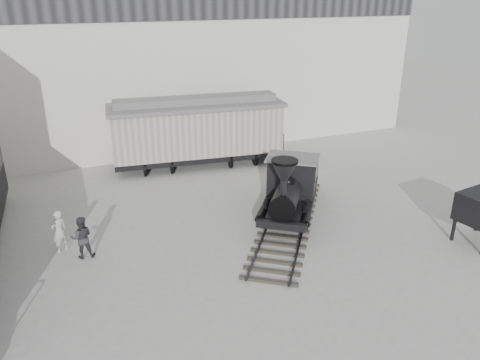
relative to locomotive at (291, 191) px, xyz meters
name	(u,v)px	position (x,y,z in m)	size (l,w,h in m)	color
ground	(275,268)	(-2.51, -3.59, -1.27)	(90.00, 90.00, 0.00)	#9E9E9B
north_wall	(166,62)	(-2.51, 11.40, 4.28)	(34.00, 2.51, 11.00)	silver
locomotive	(291,191)	(0.00, 0.00, 0.00)	(7.44, 9.12, 3.44)	#292622
boxcar	(197,130)	(-1.74, 8.16, 0.86)	(10.20, 4.26, 4.05)	black
visitor_a	(59,231)	(-9.76, 0.72, -0.40)	(0.64, 0.42, 1.75)	beige
visitor_b	(82,237)	(-8.99, -0.06, -0.42)	(0.82, 0.64, 1.70)	#37363B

